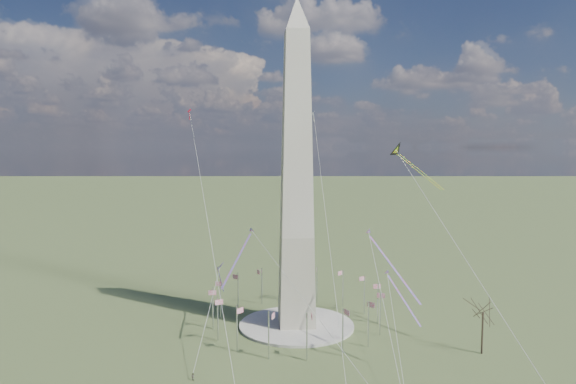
{
  "coord_description": "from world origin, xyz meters",
  "views": [
    {
      "loc": [
        -16.51,
        -155.91,
        56.02
      ],
      "look_at": [
        -2.67,
        0.0,
        42.39
      ],
      "focal_mm": 32.0,
      "sensor_mm": 36.0,
      "label": 1
    }
  ],
  "objects": [
    {
      "name": "kite_streamer_right",
      "position": [
        32.0,
        -2.08,
        10.97
      ],
      "size": [
        6.53,
        18.43,
        12.98
      ],
      "rotation": [
        0.0,
        0.0,
        3.43
      ],
      "color": "#D62143",
      "rests_on": "ground"
    },
    {
      "name": "kite_streamer_left",
      "position": [
        21.81,
        -21.72,
        26.84
      ],
      "size": [
        9.58,
        22.13,
        15.93
      ],
      "rotation": [
        0.0,
        0.0,
        3.51
      ],
      "color": "#D62143",
      "rests_on": "ground"
    },
    {
      "name": "kite_small_white",
      "position": [
        12.23,
        51.7,
        69.57
      ],
      "size": [
        1.36,
        2.02,
        4.3
      ],
      "rotation": [
        0.0,
        0.0,
        2.52
      ],
      "color": "white",
      "rests_on": "ground"
    },
    {
      "name": "flagpole_ring",
      "position": [
        -0.0,
        -0.0,
        7.27
      ],
      "size": [
        54.4,
        54.4,
        13.0
      ],
      "color": "silver",
      "rests_on": "ground"
    },
    {
      "name": "kite_delta_black",
      "position": [
        33.72,
        5.48,
        54.18
      ],
      "size": [
        15.66,
        15.89,
        14.95
      ],
      "rotation": [
        0.0,
        0.0,
        3.91
      ],
      "color": "black",
      "rests_on": "ground"
    },
    {
      "name": "person_west",
      "position": [
        -28.84,
        -34.95,
        0.86
      ],
      "size": [
        1.06,
        1.04,
        1.72
      ],
      "primitive_type": "imported",
      "rotation": [
        0.0,
        0.0,
        2.42
      ],
      "color": "gray",
      "rests_on": "ground"
    },
    {
      "name": "tree_near",
      "position": [
        48.07,
        -25.79,
        12.38
      ],
      "size": [
        9.92,
        9.92,
        17.35
      ],
      "color": "#48352B",
      "rests_on": "ground"
    },
    {
      "name": "washington_monument",
      "position": [
        0.0,
        0.0,
        47.95
      ],
      "size": [
        15.56,
        15.56,
        100.0
      ],
      "color": "#A79B8B",
      "rests_on": "plaza"
    },
    {
      "name": "kite_diamond_purple",
      "position": [
        -23.61,
        0.96,
        18.42
      ],
      "size": [
        2.1,
        3.17,
        9.5
      ],
      "rotation": [
        0.0,
        0.0,
        2.53
      ],
      "color": "#451C80",
      "rests_on": "ground"
    },
    {
      "name": "kite_streamer_mid",
      "position": [
        -17.0,
        -4.72,
        25.5
      ],
      "size": [
        9.96,
        19.38,
        14.3
      ],
      "rotation": [
        0.0,
        0.0,
        2.7
      ],
      "color": "#D62143",
      "rests_on": "ground"
    },
    {
      "name": "kite_small_red",
      "position": [
        -35.5,
        33.15,
        68.81
      ],
      "size": [
        1.52,
        1.35,
        4.07
      ],
      "rotation": [
        0.0,
        0.0,
        3.17
      ],
      "color": "red",
      "rests_on": "ground"
    },
    {
      "name": "ground",
      "position": [
        0.0,
        0.0,
        0.0
      ],
      "size": [
        2000.0,
        2000.0,
        0.0
      ],
      "primitive_type": "plane",
      "color": "#425329",
      "rests_on": "ground"
    },
    {
      "name": "plaza",
      "position": [
        0.0,
        0.0,
        0.4
      ],
      "size": [
        36.0,
        36.0,
        0.8
      ],
      "primitive_type": "cylinder",
      "color": "#B2B0A2",
      "rests_on": "ground"
    }
  ]
}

